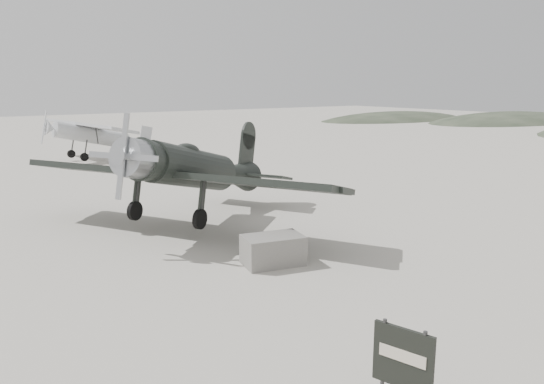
{
  "coord_description": "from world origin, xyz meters",
  "views": [
    {
      "loc": [
        -10.18,
        -14.02,
        5.15
      ],
      "look_at": [
        0.06,
        0.6,
        1.5
      ],
      "focal_mm": 35.0,
      "sensor_mm": 36.0,
      "label": 1
    }
  ],
  "objects_px": {
    "lowwing_monoplane": "(196,169)",
    "highwing_monoplane": "(96,133)",
    "sign_board": "(403,360)",
    "equipment_block": "(273,250)"
  },
  "relations": [
    {
      "from": "lowwing_monoplane",
      "to": "highwing_monoplane",
      "type": "height_order",
      "value": "lowwing_monoplane"
    },
    {
      "from": "highwing_monoplane",
      "to": "lowwing_monoplane",
      "type": "bearing_deg",
      "value": -103.97
    },
    {
      "from": "lowwing_monoplane",
      "to": "sign_board",
      "type": "xyz_separation_m",
      "value": [
        -2.62,
        -12.25,
        -1.19
      ]
    },
    {
      "from": "lowwing_monoplane",
      "to": "highwing_monoplane",
      "type": "bearing_deg",
      "value": 53.93
    },
    {
      "from": "lowwing_monoplane",
      "to": "highwing_monoplane",
      "type": "xyz_separation_m",
      "value": [
        2.14,
        18.9,
        -0.16
      ]
    },
    {
      "from": "equipment_block",
      "to": "sign_board",
      "type": "distance_m",
      "value": 7.34
    },
    {
      "from": "equipment_block",
      "to": "lowwing_monoplane",
      "type": "bearing_deg",
      "value": 87.17
    },
    {
      "from": "equipment_block",
      "to": "sign_board",
      "type": "relative_size",
      "value": 1.17
    },
    {
      "from": "sign_board",
      "to": "equipment_block",
      "type": "bearing_deg",
      "value": 55.22
    },
    {
      "from": "sign_board",
      "to": "lowwing_monoplane",
      "type": "bearing_deg",
      "value": 61.94
    }
  ]
}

